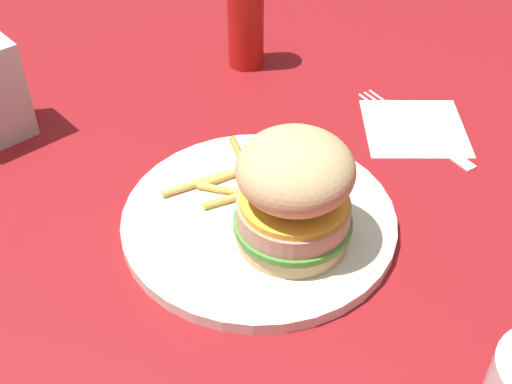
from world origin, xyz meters
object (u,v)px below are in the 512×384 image
(fries_pile, at_px, (224,181))
(ketchup_bottle, at_px, (244,17))
(plate, at_px, (256,221))
(napkin, at_px, (412,128))
(fork, at_px, (412,125))
(sandwich, at_px, (291,192))

(fries_pile, height_order, ketchup_bottle, ketchup_bottle)
(plate, height_order, napkin, plate)
(fries_pile, relative_size, ketchup_bottle, 0.80)
(napkin, relative_size, fork, 0.73)
(fries_pile, distance_m, fork, 0.23)
(sandwich, xyz_separation_m, fries_pile, (-0.06, 0.07, -0.05))
(napkin, xyz_separation_m, fork, (-0.00, 0.00, 0.00))
(fries_pile, distance_m, ketchup_bottle, 0.26)
(sandwich, relative_size, ketchup_bottle, 0.85)
(sandwich, relative_size, napkin, 0.99)
(fork, relative_size, ketchup_bottle, 1.18)
(sandwich, height_order, ketchup_bottle, ketchup_bottle)
(napkin, distance_m, ketchup_bottle, 0.24)
(fries_pile, bearing_deg, sandwich, -48.09)
(napkin, height_order, fork, fork)
(plate, xyz_separation_m, sandwich, (0.03, -0.03, 0.06))
(sandwich, height_order, fork, sandwich)
(ketchup_bottle, bearing_deg, napkin, -34.64)
(plate, relative_size, ketchup_bottle, 1.99)
(sandwich, relative_size, fork, 0.72)
(ketchup_bottle, bearing_deg, fries_pile, -91.27)
(sandwich, distance_m, napkin, 0.24)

